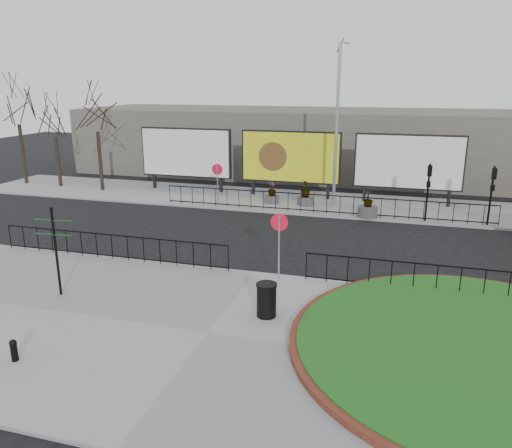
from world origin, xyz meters
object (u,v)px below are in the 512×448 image
(planter_c, at_px, (368,208))
(bollard, at_px, (14,349))
(billboard_mid, at_px, (290,157))
(planter_a, at_px, (272,195))
(litter_bin, at_px, (266,300))
(fingerpost_sign, at_px, (55,243))
(lamp_post, at_px, (337,124))
(planter_b, at_px, (305,196))

(planter_c, bearing_deg, bollard, -114.50)
(billboard_mid, distance_m, bollard, 21.06)
(planter_a, bearing_deg, planter_c, -15.64)
(billboard_mid, height_order, litter_bin, billboard_mid)
(fingerpost_sign, xyz_separation_m, planter_c, (9.37, 13.27, -1.40))
(lamp_post, height_order, bollard, lamp_post)
(bollard, xyz_separation_m, planter_a, (2.12, 18.79, 0.13))
(planter_b, bearing_deg, billboard_mid, 124.47)
(planter_c, bearing_deg, planter_a, 164.36)
(litter_bin, xyz_separation_m, planter_a, (-3.53, 14.50, -0.08))
(lamp_post, height_order, fingerpost_sign, lamp_post)
(billboard_mid, distance_m, planter_c, 6.50)
(planter_b, xyz_separation_m, planter_c, (3.69, -1.60, -0.12))
(bollard, height_order, planter_a, planter_a)
(fingerpost_sign, height_order, planter_b, fingerpost_sign)
(bollard, bearing_deg, planter_b, 77.55)
(bollard, height_order, planter_b, planter_b)
(lamp_post, xyz_separation_m, fingerpost_sign, (-7.33, -14.87, -2.84))
(lamp_post, distance_m, fingerpost_sign, 16.82)
(planter_a, bearing_deg, bollard, -96.45)
(bollard, distance_m, litter_bin, 7.10)
(fingerpost_sign, xyz_separation_m, bollard, (1.53, -3.93, -1.53))
(billboard_mid, xyz_separation_m, planter_c, (5.04, -3.57, -2.02))
(lamp_post, bearing_deg, planter_b, 180.00)
(litter_bin, relative_size, planter_c, 0.75)
(bollard, bearing_deg, litter_bin, 37.23)
(litter_bin, distance_m, planter_b, 14.58)
(planter_a, xyz_separation_m, planter_b, (2.02, 0.00, 0.12))
(planter_a, xyz_separation_m, planter_c, (5.71, -1.60, -0.00))
(planter_b, bearing_deg, bollard, -102.45)
(billboard_mid, relative_size, bollard, 10.29)
(billboard_mid, distance_m, fingerpost_sign, 17.40)
(fingerpost_sign, distance_m, planter_b, 15.97)
(lamp_post, bearing_deg, planter_a, -180.00)
(litter_bin, bearing_deg, planter_b, 95.91)
(litter_bin, bearing_deg, bollard, -142.77)
(billboard_mid, relative_size, planter_b, 4.11)
(planter_b, relative_size, planter_c, 1.05)
(lamp_post, bearing_deg, litter_bin, -90.60)
(planter_a, height_order, planter_c, planter_c)
(planter_a, bearing_deg, billboard_mid, 71.20)
(billboard_mid, xyz_separation_m, planter_a, (-0.67, -1.97, -2.02))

